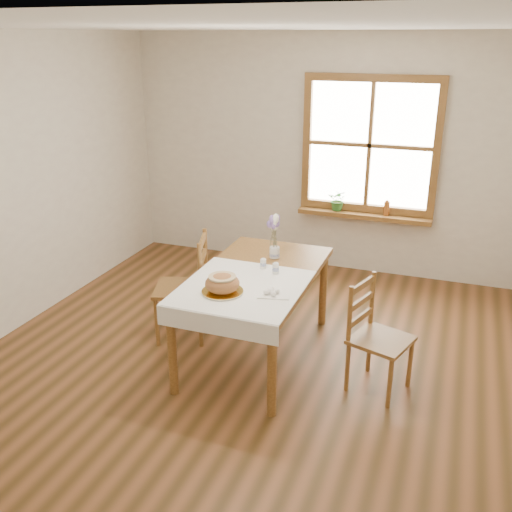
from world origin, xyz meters
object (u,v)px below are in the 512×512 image
at_px(flower_vase, 274,253).
at_px(chair_right, 381,338).
at_px(dining_table, 256,283).
at_px(bread_plate, 222,292).
at_px(chair_left, 181,287).

bearing_deg(flower_vase, chair_right, -26.75).
height_order(dining_table, bread_plate, bread_plate).
distance_m(chair_right, bread_plate, 1.24).
bearing_deg(chair_left, dining_table, 65.02).
distance_m(dining_table, bread_plate, 0.48).
relative_size(chair_left, chair_right, 1.10).
bearing_deg(bread_plate, chair_left, 139.56).
distance_m(chair_left, bread_plate, 0.89).
distance_m(chair_left, chair_right, 1.80).
bearing_deg(bread_plate, chair_right, 15.05).
relative_size(dining_table, chair_left, 1.67).
distance_m(chair_left, flower_vase, 0.88).
bearing_deg(chair_left, chair_right, 64.40).
height_order(chair_left, flower_vase, chair_left).
relative_size(dining_table, bread_plate, 5.32).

